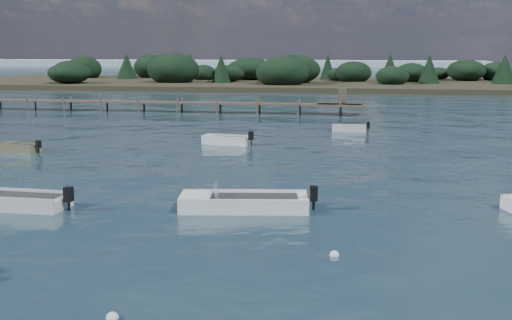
% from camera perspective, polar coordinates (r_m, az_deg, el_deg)
% --- Properties ---
extents(ground, '(400.00, 400.00, 0.00)m').
position_cam_1_polar(ground, '(78.52, 5.04, 4.94)').
color(ground, '#152732').
rests_on(ground, ground).
extents(tender_far_grey, '(3.24, 1.85, 1.02)m').
position_cam_1_polar(tender_far_grey, '(44.95, -20.24, 0.93)').
color(tender_far_grey, '#626041').
rests_on(tender_far_grey, ground).
extents(dinghy_mid_white_a, '(5.83, 2.76, 1.34)m').
position_cam_1_polar(dinghy_mid_white_a, '(26.86, -1.11, -4.05)').
color(dinghy_mid_white_a, silver).
rests_on(dinghy_mid_white_a, ground).
extents(dinghy_mid_grey, '(5.02, 1.92, 1.26)m').
position_cam_1_polar(dinghy_mid_grey, '(29.06, -20.72, -3.64)').
color(dinghy_mid_grey, '#B1B5B9').
rests_on(dinghy_mid_grey, ground).
extents(tender_far_grey_b, '(3.05, 1.15, 1.04)m').
position_cam_1_polar(tender_far_grey_b, '(52.96, 8.26, 2.70)').
color(tender_far_grey_b, '#B1B5B9').
rests_on(tender_far_grey_b, ground).
extents(tender_far_white, '(3.69, 1.70, 1.24)m').
position_cam_1_polar(tender_far_white, '(45.30, -2.67, 1.63)').
color(tender_far_white, silver).
rests_on(tender_far_white, ground).
extents(buoy_a, '(0.32, 0.32, 0.32)m').
position_cam_1_polar(buoy_a, '(16.84, -12.65, -13.55)').
color(buoy_a, silver).
rests_on(buoy_a, ground).
extents(buoy_b, '(0.32, 0.32, 0.32)m').
position_cam_1_polar(buoy_b, '(21.22, 6.98, -8.42)').
color(buoy_b, silver).
rests_on(buoy_b, ground).
extents(buoy_e, '(0.32, 0.32, 0.32)m').
position_cam_1_polar(buoy_e, '(44.34, -1.12, 1.24)').
color(buoy_e, silver).
rests_on(buoy_e, ground).
extents(jetty, '(64.50, 3.20, 3.40)m').
position_cam_1_polar(jetty, '(71.94, -13.38, 5.06)').
color(jetty, '#4D4238').
rests_on(jetty, ground).
extents(far_headland, '(190.00, 40.00, 5.80)m').
position_cam_1_polar(far_headland, '(119.52, 18.83, 7.06)').
color(far_headland, black).
rests_on(far_headland, ground).
extents(distant_haze, '(280.00, 20.00, 2.40)m').
position_cam_1_polar(distant_haze, '(266.14, -11.62, 8.19)').
color(distant_haze, '#96ADBA').
rests_on(distant_haze, ground).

